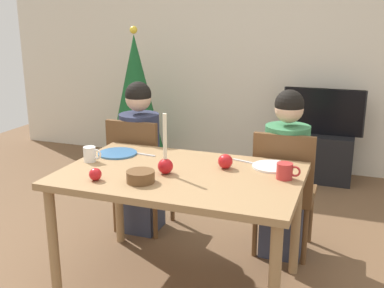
{
  "coord_description": "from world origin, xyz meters",
  "views": [
    {
      "loc": [
        0.93,
        -2.37,
        1.64
      ],
      "look_at": [
        0.0,
        0.2,
        0.87
      ],
      "focal_mm": 43.02,
      "sensor_mm": 36.0,
      "label": 1
    }
  ],
  "objects_px": {
    "mug_right": "(285,171)",
    "apple_near_candle": "(225,161)",
    "chair_left": "(139,169)",
    "apple_by_left_plate": "(95,174)",
    "chair_right": "(284,186)",
    "tv_stand": "(320,157)",
    "tv": "(323,112)",
    "plate_right": "(272,166)",
    "person_right_child": "(285,177)",
    "dining_table": "(180,186)",
    "bowl_walnuts": "(141,177)",
    "plate_left": "(118,153)",
    "person_left_child": "(140,160)",
    "christmas_tree": "(136,97)",
    "candle_centerpiece": "(165,162)",
    "mug_left": "(90,154)"
  },
  "relations": [
    {
      "from": "candle_centerpiece",
      "to": "mug_left",
      "type": "relative_size",
      "value": 2.93
    },
    {
      "from": "chair_right",
      "to": "plate_right",
      "type": "xyz_separation_m",
      "value": [
        -0.03,
        -0.33,
        0.24
      ]
    },
    {
      "from": "tv_stand",
      "to": "bowl_walnuts",
      "type": "relative_size",
      "value": 4.07
    },
    {
      "from": "mug_left",
      "to": "apple_by_left_plate",
      "type": "bearing_deg",
      "value": -53.6
    },
    {
      "from": "chair_right",
      "to": "tv_stand",
      "type": "relative_size",
      "value": 1.41
    },
    {
      "from": "plate_right",
      "to": "apple_near_candle",
      "type": "bearing_deg",
      "value": -156.39
    },
    {
      "from": "chair_left",
      "to": "apple_by_left_plate",
      "type": "bearing_deg",
      "value": -78.32
    },
    {
      "from": "christmas_tree",
      "to": "mug_left",
      "type": "distance_m",
      "value": 2.11
    },
    {
      "from": "bowl_walnuts",
      "to": "plate_left",
      "type": "bearing_deg",
      "value": 131.72
    },
    {
      "from": "person_right_child",
      "to": "candle_centerpiece",
      "type": "height_order",
      "value": "person_right_child"
    },
    {
      "from": "christmas_tree",
      "to": "plate_left",
      "type": "xyz_separation_m",
      "value": [
        0.77,
        -1.79,
        -0.04
      ]
    },
    {
      "from": "person_right_child",
      "to": "bowl_walnuts",
      "type": "height_order",
      "value": "person_right_child"
    },
    {
      "from": "person_right_child",
      "to": "plate_left",
      "type": "distance_m",
      "value": 1.15
    },
    {
      "from": "candle_centerpiece",
      "to": "apple_near_candle",
      "type": "relative_size",
      "value": 4.02
    },
    {
      "from": "chair_left",
      "to": "mug_right",
      "type": "relative_size",
      "value": 6.65
    },
    {
      "from": "chair_right",
      "to": "apple_by_left_plate",
      "type": "xyz_separation_m",
      "value": [
        -0.92,
        -0.89,
        0.27
      ]
    },
    {
      "from": "christmas_tree",
      "to": "plate_right",
      "type": "height_order",
      "value": "christmas_tree"
    },
    {
      "from": "dining_table",
      "to": "chair_right",
      "type": "bearing_deg",
      "value": 49.42
    },
    {
      "from": "plate_left",
      "to": "plate_right",
      "type": "xyz_separation_m",
      "value": [
        1.01,
        0.08,
        0.0
      ]
    },
    {
      "from": "apple_near_candle",
      "to": "person_left_child",
      "type": "bearing_deg",
      "value": 149.29
    },
    {
      "from": "mug_right",
      "to": "bowl_walnuts",
      "type": "relative_size",
      "value": 0.86
    },
    {
      "from": "mug_right",
      "to": "person_right_child",
      "type": "bearing_deg",
      "value": 97.6
    },
    {
      "from": "chair_left",
      "to": "bowl_walnuts",
      "type": "distance_m",
      "value": 0.98
    },
    {
      "from": "bowl_walnuts",
      "to": "person_right_child",
      "type": "bearing_deg",
      "value": 52.34
    },
    {
      "from": "candle_centerpiece",
      "to": "tv_stand",
      "type": "bearing_deg",
      "value": 73.29
    },
    {
      "from": "chair_right",
      "to": "person_right_child",
      "type": "xyz_separation_m",
      "value": [
        0.0,
        0.03,
        0.06
      ]
    },
    {
      "from": "tv",
      "to": "plate_right",
      "type": "distance_m",
      "value": 2.03
    },
    {
      "from": "chair_right",
      "to": "mug_right",
      "type": "distance_m",
      "value": 0.59
    },
    {
      "from": "person_left_child",
      "to": "plate_left",
      "type": "xyz_separation_m",
      "value": [
        0.06,
        -0.44,
        0.19
      ]
    },
    {
      "from": "person_right_child",
      "to": "mug_right",
      "type": "height_order",
      "value": "person_right_child"
    },
    {
      "from": "chair_left",
      "to": "plate_right",
      "type": "height_order",
      "value": "chair_left"
    },
    {
      "from": "dining_table",
      "to": "apple_by_left_plate",
      "type": "height_order",
      "value": "apple_by_left_plate"
    },
    {
      "from": "christmas_tree",
      "to": "bowl_walnuts",
      "type": "bearing_deg",
      "value": -62.7
    },
    {
      "from": "person_right_child",
      "to": "dining_table",
      "type": "bearing_deg",
      "value": -129.12
    },
    {
      "from": "tv_stand",
      "to": "mug_left",
      "type": "relative_size",
      "value": 5.26
    },
    {
      "from": "chair_left",
      "to": "person_left_child",
      "type": "bearing_deg",
      "value": 90.0
    },
    {
      "from": "plate_left",
      "to": "tv_stand",
      "type": "bearing_deg",
      "value": 61.18
    },
    {
      "from": "apple_near_candle",
      "to": "apple_by_left_plate",
      "type": "xyz_separation_m",
      "value": [
        -0.62,
        -0.45,
        -0.01
      ]
    },
    {
      "from": "chair_left",
      "to": "tv_stand",
      "type": "distance_m",
      "value": 2.1
    },
    {
      "from": "tv_stand",
      "to": "chair_left",
      "type": "bearing_deg",
      "value": -125.61
    },
    {
      "from": "mug_left",
      "to": "mug_right",
      "type": "bearing_deg",
      "value": 4.75
    },
    {
      "from": "tv_stand",
      "to": "christmas_tree",
      "type": "relative_size",
      "value": 0.42
    },
    {
      "from": "chair_right",
      "to": "christmas_tree",
      "type": "relative_size",
      "value": 0.59
    },
    {
      "from": "christmas_tree",
      "to": "apple_by_left_plate",
      "type": "bearing_deg",
      "value": -68.55
    },
    {
      "from": "mug_right",
      "to": "apple_near_candle",
      "type": "relative_size",
      "value": 1.52
    },
    {
      "from": "person_right_child",
      "to": "plate_right",
      "type": "xyz_separation_m",
      "value": [
        -0.03,
        -0.37,
        0.19
      ]
    },
    {
      "from": "person_right_child",
      "to": "apple_near_candle",
      "type": "distance_m",
      "value": 0.61
    },
    {
      "from": "tv_stand",
      "to": "mug_right",
      "type": "distance_m",
      "value": 2.27
    },
    {
      "from": "mug_right",
      "to": "apple_near_candle",
      "type": "xyz_separation_m",
      "value": [
        -0.37,
        0.06,
        -0.0
      ]
    },
    {
      "from": "plate_right",
      "to": "tv_stand",
      "type": "bearing_deg",
      "value": 85.98
    }
  ]
}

